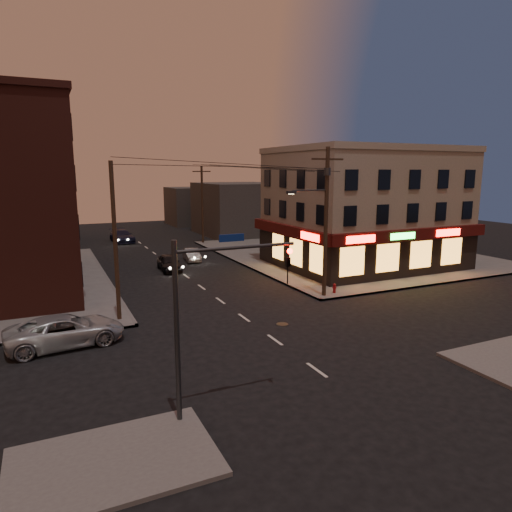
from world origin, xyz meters
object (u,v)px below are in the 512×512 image
sedan_mid (192,255)px  sedan_far (122,236)px  sedan_near (169,263)px  fire_hydrant (334,288)px  suv_cross (66,331)px

sedan_mid → sedan_far: size_ratio=0.71×
sedan_near → fire_hydrant: 15.36m
sedan_near → sedan_mid: bearing=50.3°
suv_cross → sedan_near: size_ratio=1.35×
sedan_far → sedan_mid: bearing=-81.0°
suv_cross → sedan_near: (9.09, 15.06, -0.07)m
sedan_mid → sedan_far: bearing=112.8°
suv_cross → sedan_near: 17.59m
suv_cross → fire_hydrant: 17.73m
sedan_mid → sedan_near: bearing=-124.9°
suv_cross → fire_hydrant: size_ratio=8.24×
sedan_far → sedan_near: bearing=-93.0°
sedan_mid → fire_hydrant: 17.08m
sedan_far → fire_hydrant: (9.63, -31.31, -0.24)m
sedan_near → fire_hydrant: bearing=-54.0°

